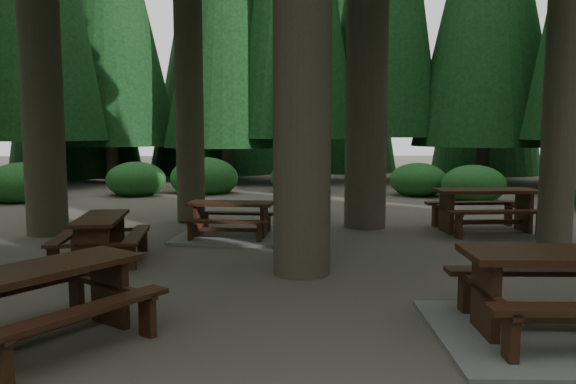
{
  "coord_description": "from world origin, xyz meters",
  "views": [
    {
      "loc": [
        0.35,
        -7.91,
        2.09
      ],
      "look_at": [
        0.63,
        1.2,
        1.1
      ],
      "focal_mm": 35.0,
      "sensor_mm": 36.0,
      "label": 1
    }
  ],
  "objects_px": {
    "picnic_table_a": "(567,307)",
    "picnic_table_d": "(486,204)",
    "picnic_table_c": "(231,226)",
    "picnic_table_e": "(45,293)",
    "picnic_table_b": "(101,232)"
  },
  "relations": [
    {
      "from": "picnic_table_a",
      "to": "picnic_table_d",
      "type": "height_order",
      "value": "picnic_table_d"
    },
    {
      "from": "picnic_table_c",
      "to": "picnic_table_e",
      "type": "height_order",
      "value": "picnic_table_e"
    },
    {
      "from": "picnic_table_b",
      "to": "picnic_table_c",
      "type": "height_order",
      "value": "picnic_table_b"
    },
    {
      "from": "picnic_table_b",
      "to": "picnic_table_c",
      "type": "distance_m",
      "value": 2.74
    },
    {
      "from": "picnic_table_d",
      "to": "picnic_table_c",
      "type": "bearing_deg",
      "value": -176.6
    },
    {
      "from": "picnic_table_c",
      "to": "picnic_table_e",
      "type": "relative_size",
      "value": 0.99
    },
    {
      "from": "picnic_table_c",
      "to": "picnic_table_e",
      "type": "bearing_deg",
      "value": -95.79
    },
    {
      "from": "picnic_table_c",
      "to": "picnic_table_d",
      "type": "bearing_deg",
      "value": 14.32
    },
    {
      "from": "picnic_table_d",
      "to": "picnic_table_e",
      "type": "xyz_separation_m",
      "value": [
        -6.66,
        -6.04,
        -0.06
      ]
    },
    {
      "from": "picnic_table_d",
      "to": "picnic_table_b",
      "type": "bearing_deg",
      "value": -163.69
    },
    {
      "from": "picnic_table_a",
      "to": "picnic_table_d",
      "type": "relative_size",
      "value": 1.28
    },
    {
      "from": "picnic_table_c",
      "to": "picnic_table_d",
      "type": "distance_m",
      "value": 5.29
    },
    {
      "from": "picnic_table_a",
      "to": "picnic_table_c",
      "type": "xyz_separation_m",
      "value": [
        -3.78,
        5.47,
        -0.09
      ]
    },
    {
      "from": "picnic_table_a",
      "to": "picnic_table_b",
      "type": "xyz_separation_m",
      "value": [
        -5.74,
        3.57,
        0.16
      ]
    },
    {
      "from": "picnic_table_a",
      "to": "picnic_table_e",
      "type": "xyz_separation_m",
      "value": [
        -5.19,
        -0.04,
        0.21
      ]
    }
  ]
}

